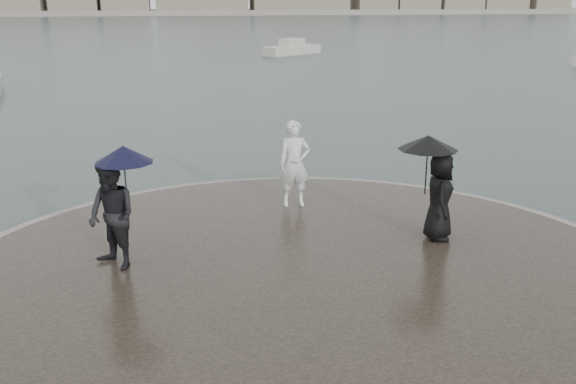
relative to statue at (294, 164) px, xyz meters
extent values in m
cylinder|color=gray|center=(-0.59, -3.83, -1.12)|extent=(12.50, 12.50, 0.32)
cylinder|color=#2D261E|center=(-0.59, -3.83, -1.10)|extent=(11.90, 11.90, 0.36)
imported|color=silver|center=(0.00, 0.00, 0.00)|extent=(0.69, 0.47, 1.84)
imported|color=black|center=(-3.55, -2.72, -0.02)|extent=(1.09, 1.11, 1.81)
cylinder|color=black|center=(-3.30, -2.62, 0.43)|extent=(0.02, 0.02, 0.90)
cone|color=black|center=(-3.30, -2.62, 0.98)|extent=(0.96, 0.96, 0.28)
imported|color=black|center=(2.25, -2.43, -0.11)|extent=(0.74, 0.92, 1.63)
cylinder|color=black|center=(2.00, -2.33, 0.38)|extent=(0.02, 0.02, 0.90)
cone|color=black|center=(2.00, -2.33, 0.90)|extent=(1.09, 1.09, 0.26)
cube|color=gray|center=(-0.59, 155.67, -0.68)|extent=(260.00, 20.00, 1.20)
cube|color=#BAB4A7|center=(7.34, 40.20, -1.03)|extent=(5.36, 4.59, 0.90)
cube|color=#BAB4A7|center=(7.34, 40.20, -0.43)|extent=(2.32, 2.16, 0.90)
camera|label=1|loc=(-2.45, -12.96, 3.43)|focal=40.00mm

